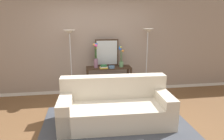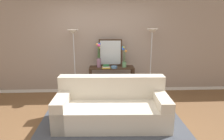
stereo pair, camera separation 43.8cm
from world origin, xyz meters
name	(u,v)px [view 1 (the left image)]	position (x,y,z in m)	size (l,w,h in m)	color
ground_plane	(102,126)	(0.00, 0.00, -0.01)	(16.00, 16.00, 0.02)	brown
back_wall	(94,45)	(0.00, 1.92, 1.32)	(12.00, 0.15, 2.64)	white
area_rug	(117,126)	(0.28, -0.07, 0.01)	(2.81, 2.05, 0.01)	#474C56
couch	(115,107)	(0.29, 0.09, 0.31)	(2.16, 1.00, 0.88)	beige
console_table	(109,76)	(0.35, 1.49, 0.55)	(1.15, 0.39, 0.79)	#382619
floor_lamp_left	(70,45)	(-0.60, 1.53, 1.37)	(0.28, 0.28, 1.74)	silver
floor_lamp_right	(147,43)	(1.37, 1.53, 1.38)	(0.28, 0.28, 1.76)	silver
wall_mirror	(107,53)	(0.32, 1.66, 1.14)	(0.61, 0.02, 0.69)	#382619
vase_tall_flowers	(96,58)	(0.02, 1.49, 1.05)	(0.12, 0.13, 0.62)	gray
vase_short_flowers	(121,59)	(0.67, 1.46, 1.01)	(0.14, 0.11, 0.54)	#669E6B
fruit_bowl	(112,67)	(0.40, 1.37, 0.82)	(0.16, 0.16, 0.05)	#4C7093
book_stack	(104,67)	(0.20, 1.36, 0.84)	(0.21, 0.15, 0.09)	gold
book_row_under_console	(98,94)	(0.06, 1.49, 0.06)	(0.38, 0.18, 0.13)	gold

